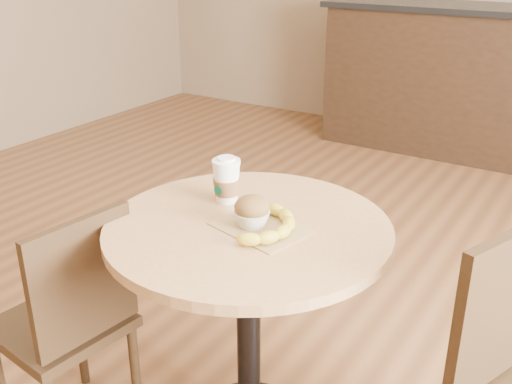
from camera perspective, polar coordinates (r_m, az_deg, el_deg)
cafe_table at (r=1.71m, az=-0.72°, el=-8.79°), size 0.78×0.78×0.75m
chair_left at (r=1.87m, az=-17.34°, el=-11.57°), size 0.38×0.38×0.79m
service_counter at (r=4.54m, az=21.02°, el=9.64°), size 2.30×0.65×1.04m
kraft_bag at (r=1.60m, az=0.54°, el=-3.41°), size 0.28×0.23×0.00m
coffee_cup at (r=1.74m, az=-2.82°, el=0.98°), size 0.08×0.08×0.14m
muffin at (r=1.58m, az=-0.38°, el=-1.88°), size 0.10×0.10×0.09m
banana at (r=1.56m, az=1.45°, el=-3.26°), size 0.17×0.27×0.03m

